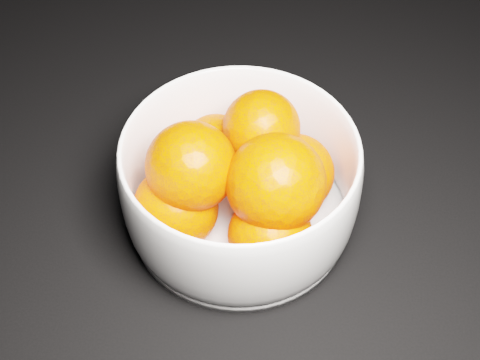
# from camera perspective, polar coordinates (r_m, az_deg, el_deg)

# --- Properties ---
(bowl) EXTENTS (0.21, 0.21, 0.10)m
(bowl) POSITION_cam_1_polar(r_m,az_deg,el_deg) (0.60, 0.00, -0.32)
(bowl) COLOR white
(bowl) RESTS_ON ground
(orange_pile) EXTENTS (0.17, 0.16, 0.12)m
(orange_pile) POSITION_cam_1_polar(r_m,az_deg,el_deg) (0.58, 0.11, 0.07)
(orange_pile) COLOR #FF4200
(orange_pile) RESTS_ON bowl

